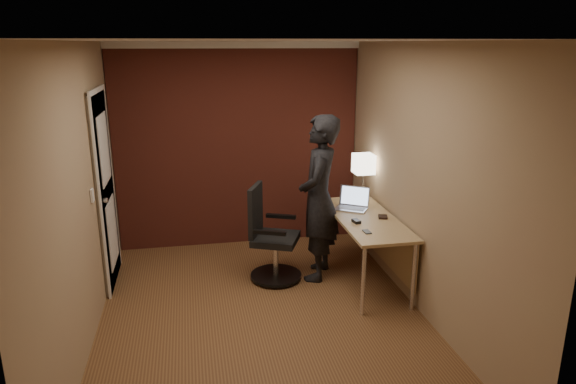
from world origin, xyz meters
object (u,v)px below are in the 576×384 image
(office_chair, at_px, (270,240))
(person, at_px, (319,198))
(desk, at_px, (372,228))
(mouse, at_px, (356,221))
(wallet, at_px, (383,217))
(desk_lamp, at_px, (364,164))
(phone, at_px, (367,232))
(laptop, at_px, (353,202))

(office_chair, bearing_deg, person, -2.78)
(desk, bearing_deg, mouse, -146.83)
(mouse, distance_m, wallet, 0.33)
(desk_lamp, relative_size, person, 0.30)
(phone, bearing_deg, person, 113.41)
(desk_lamp, bearing_deg, mouse, -113.08)
(desk, xyz_separation_m, wallet, (0.09, -0.06, 0.14))
(phone, height_order, office_chair, office_chair)
(mouse, relative_size, wallet, 0.91)
(desk_lamp, distance_m, phone, 1.16)
(desk_lamp, height_order, wallet, desk_lamp)
(wallet, xyz_separation_m, office_chair, (-1.15, 0.31, -0.29))
(phone, relative_size, wallet, 1.05)
(desk_lamp, xyz_separation_m, laptop, (-0.21, -0.29, -0.35))
(desk, distance_m, laptop, 0.39)
(phone, bearing_deg, wallet, 48.61)
(laptop, xyz_separation_m, wallet, (0.20, -0.38, -0.05))
(desk, relative_size, laptop, 3.59)
(desk_lamp, distance_m, person, 0.77)
(desk_lamp, relative_size, phone, 4.65)
(office_chair, relative_size, person, 0.57)
(laptop, distance_m, phone, 0.76)
(mouse, xyz_separation_m, wallet, (0.32, 0.09, -0.01))
(wallet, bearing_deg, phone, -129.41)
(desk, distance_m, desk_lamp, 0.83)
(laptop, xyz_separation_m, office_chair, (-0.94, -0.07, -0.34))
(desk, bearing_deg, desk_lamp, 81.04)
(laptop, xyz_separation_m, phone, (-0.10, -0.75, -0.06))
(laptop, relative_size, mouse, 4.18)
(phone, bearing_deg, mouse, 91.29)
(laptop, bearing_deg, office_chair, -175.96)
(desk_lamp, distance_m, office_chair, 1.39)
(desk, bearing_deg, wallet, -30.93)
(desk, distance_m, office_chair, 1.09)
(desk, distance_m, wallet, 0.18)
(mouse, distance_m, phone, 0.28)
(office_chair, bearing_deg, wallet, -15.20)
(desk, bearing_deg, office_chair, 166.35)
(desk_lamp, distance_m, wallet, 0.78)
(desk_lamp, distance_m, laptop, 0.50)
(phone, bearing_deg, desk_lamp, 71.48)
(desk_lamp, xyz_separation_m, office_chair, (-1.15, -0.36, -0.70))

